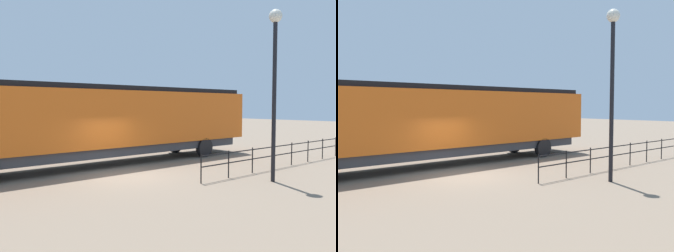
% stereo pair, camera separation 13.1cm
% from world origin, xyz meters
% --- Properties ---
extents(ground_plane, '(120.00, 120.00, 0.00)m').
position_xyz_m(ground_plane, '(0.00, 0.00, 0.00)').
color(ground_plane, '#84705B').
extents(locomotive, '(2.88, 18.35, 3.96)m').
position_xyz_m(locomotive, '(-3.16, 1.26, 2.24)').
color(locomotive, orange).
rests_on(locomotive, ground_plane).
extents(lamp_post, '(0.51, 0.51, 6.66)m').
position_xyz_m(lamp_post, '(4.55, 3.81, 4.60)').
color(lamp_post, black).
rests_on(lamp_post, ground_plane).
extents(platform_fence, '(0.05, 11.39, 1.13)m').
position_xyz_m(platform_fence, '(2.96, 7.08, 0.73)').
color(platform_fence, black).
rests_on(platform_fence, ground_plane).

